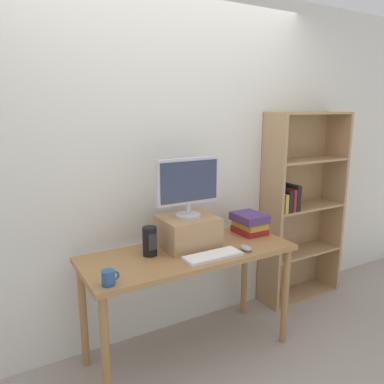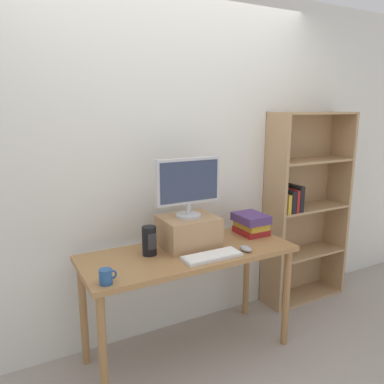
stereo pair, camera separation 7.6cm
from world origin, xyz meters
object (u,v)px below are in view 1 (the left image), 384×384
Objects in this scene: computer_monitor at (188,185)px; computer_mouse at (246,248)px; desk_speaker at (150,241)px; bookshelf_unit at (299,206)px; riser_box at (188,231)px; book_stack at (250,223)px; coffee_mug at (109,278)px; keyboard at (213,256)px; desk at (189,264)px.

computer_mouse is at bearing -43.01° from computer_monitor.
desk_speaker is at bearing 157.28° from computer_mouse.
bookshelf_unit is 16.32× the size of computer_mouse.
book_stack is at bearing 0.02° from riser_box.
coffee_mug is at bearing -178.20° from computer_mouse.
bookshelf_unit is at bearing 19.98° from keyboard.
keyboard reaches higher than desk.
bookshelf_unit is at bearing 14.09° from coffee_mug.
coffee_mug is (-0.63, -0.22, 0.14)m from desk.
bookshelf_unit is 8.79× the size of desk_speaker.
bookshelf_unit reaches higher than computer_mouse.
computer_mouse is 0.54× the size of desk_speaker.
computer_monitor is 0.84m from coffee_mug.
coffee_mug is at bearing -165.89° from book_stack.
desk_speaker reaches higher than keyboard.
book_stack is (0.54, 0.00, -0.02)m from riser_box.
bookshelf_unit is at bearing 11.56° from desk.
computer_monitor is 0.50m from keyboard.
desk is at bearing -116.79° from computer_monitor.
desk_speaker is (-0.33, 0.24, 0.08)m from keyboard.
desk_speaker is (-1.57, -0.21, 0.02)m from bookshelf_unit.
book_stack is 2.52× the size of coffee_mug.
bookshelf_unit reaches higher than desk_speaker.
desk is 7.53× the size of desk_speaker.
riser_box is 0.29m from keyboard.
riser_box is 0.74m from coffee_mug.
coffee_mug is (-0.67, -0.30, -0.40)m from computer_monitor.
bookshelf_unit is 1.32m from computer_monitor.
book_stack is at bearing 27.54° from keyboard.
bookshelf_unit reaches higher than keyboard.
bookshelf_unit is 4.44× the size of riser_box.
computer_monitor reaches higher than keyboard.
computer_monitor is 0.46m from desk_speaker.
desk_speaker reaches higher than computer_mouse.
coffee_mug is at bearing -155.57° from riser_box.
computer_mouse reaches higher than keyboard.
bookshelf_unit reaches higher than riser_box.
bookshelf_unit reaches higher than computer_monitor.
desk_speaker is at bearing -178.29° from book_stack.
computer_monitor reaches higher than desk.
desk is 0.40m from computer_mouse.
keyboard is (0.07, -0.18, 0.11)m from desk.
computer_monitor is (0.04, 0.09, 0.53)m from desk.
riser_box reaches higher than book_stack.
desk_speaker reaches higher than coffee_mug.
desk_speaker is at bearing -172.53° from bookshelf_unit.
coffee_mug is at bearing -165.91° from bookshelf_unit.
book_stack is (0.51, 0.27, 0.07)m from keyboard.
computer_mouse is (0.29, -0.27, -0.42)m from computer_monitor.
book_stack is (-0.72, -0.18, 0.00)m from bookshelf_unit.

